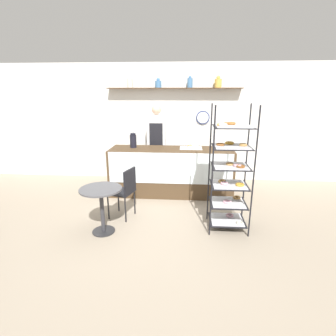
{
  "coord_description": "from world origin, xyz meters",
  "views": [
    {
      "loc": [
        0.32,
        -3.79,
        2.05
      ],
      "look_at": [
        0.0,
        0.48,
        0.81
      ],
      "focal_mm": 28.0,
      "sensor_mm": 36.0,
      "label": 1
    }
  ],
  "objects_px": {
    "cafe_chair": "(125,188)",
    "person_worker": "(157,142)",
    "pastry_rack": "(230,173)",
    "cafe_table": "(101,200)",
    "coffee_carafe": "(133,140)",
    "donut_tray_counter": "(191,147)"
  },
  "relations": [
    {
      "from": "cafe_chair",
      "to": "person_worker",
      "type": "bearing_deg",
      "value": -173.97
    },
    {
      "from": "pastry_rack",
      "to": "cafe_chair",
      "type": "bearing_deg",
      "value": 172.31
    },
    {
      "from": "person_worker",
      "to": "cafe_table",
      "type": "height_order",
      "value": "person_worker"
    },
    {
      "from": "coffee_carafe",
      "to": "donut_tray_counter",
      "type": "relative_size",
      "value": 0.69
    },
    {
      "from": "cafe_table",
      "to": "cafe_chair",
      "type": "bearing_deg",
      "value": 65.15
    },
    {
      "from": "pastry_rack",
      "to": "donut_tray_counter",
      "type": "bearing_deg",
      "value": 110.72
    },
    {
      "from": "person_worker",
      "to": "donut_tray_counter",
      "type": "bearing_deg",
      "value": -33.93
    },
    {
      "from": "pastry_rack",
      "to": "donut_tray_counter",
      "type": "xyz_separation_m",
      "value": [
        -0.57,
        1.49,
        0.08
      ]
    },
    {
      "from": "person_worker",
      "to": "donut_tray_counter",
      "type": "height_order",
      "value": "person_worker"
    },
    {
      "from": "pastry_rack",
      "to": "coffee_carafe",
      "type": "distance_m",
      "value": 2.29
    },
    {
      "from": "coffee_carafe",
      "to": "donut_tray_counter",
      "type": "bearing_deg",
      "value": 1.33
    },
    {
      "from": "pastry_rack",
      "to": "cafe_table",
      "type": "distance_m",
      "value": 1.95
    },
    {
      "from": "person_worker",
      "to": "coffee_carafe",
      "type": "relative_size",
      "value": 5.81
    },
    {
      "from": "pastry_rack",
      "to": "person_worker",
      "type": "bearing_deg",
      "value": 123.51
    },
    {
      "from": "person_worker",
      "to": "cafe_table",
      "type": "bearing_deg",
      "value": -103.66
    },
    {
      "from": "pastry_rack",
      "to": "cafe_chair",
      "type": "xyz_separation_m",
      "value": [
        -1.65,
        0.22,
        -0.37
      ]
    },
    {
      "from": "cafe_table",
      "to": "cafe_chair",
      "type": "xyz_separation_m",
      "value": [
        0.24,
        0.51,
        -0.0
      ]
    },
    {
      "from": "cafe_chair",
      "to": "donut_tray_counter",
      "type": "relative_size",
      "value": 1.94
    },
    {
      "from": "person_worker",
      "to": "cafe_table",
      "type": "xyz_separation_m",
      "value": [
        -0.56,
        -2.3,
        -0.46
      ]
    },
    {
      "from": "pastry_rack",
      "to": "cafe_chair",
      "type": "distance_m",
      "value": 1.71
    },
    {
      "from": "pastry_rack",
      "to": "cafe_table",
      "type": "bearing_deg",
      "value": -171.27
    },
    {
      "from": "cafe_table",
      "to": "donut_tray_counter",
      "type": "distance_m",
      "value": 2.27
    }
  ]
}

